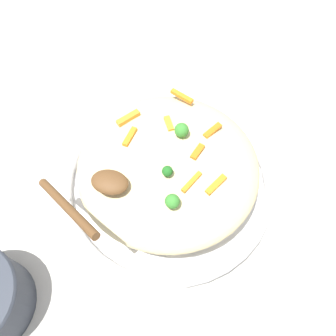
# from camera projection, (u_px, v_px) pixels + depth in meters

# --- Properties ---
(ground_plane) EXTENTS (2.40, 2.40, 0.00)m
(ground_plane) POSITION_uv_depth(u_px,v_px,m) (168.00, 186.00, 0.61)
(ground_plane) COLOR beige
(serving_bowl) EXTENTS (0.37, 0.37, 0.04)m
(serving_bowl) POSITION_uv_depth(u_px,v_px,m) (168.00, 181.00, 0.59)
(serving_bowl) COLOR silver
(serving_bowl) RESTS_ON ground_plane
(pasta_mound) EXTENTS (0.30, 0.29, 0.08)m
(pasta_mound) POSITION_uv_depth(u_px,v_px,m) (168.00, 166.00, 0.54)
(pasta_mound) COLOR beige
(pasta_mound) RESTS_ON serving_bowl
(carrot_piece_0) EXTENTS (0.03, 0.04, 0.01)m
(carrot_piece_0) POSITION_uv_depth(u_px,v_px,m) (216.00, 185.00, 0.49)
(carrot_piece_0) COLOR orange
(carrot_piece_0) RESTS_ON pasta_mound
(carrot_piece_1) EXTENTS (0.01, 0.04, 0.01)m
(carrot_piece_1) POSITION_uv_depth(u_px,v_px,m) (130.00, 137.00, 0.53)
(carrot_piece_1) COLOR orange
(carrot_piece_1) RESTS_ON pasta_mound
(carrot_piece_2) EXTENTS (0.04, 0.02, 0.01)m
(carrot_piece_2) POSITION_uv_depth(u_px,v_px,m) (182.00, 96.00, 0.57)
(carrot_piece_2) COLOR orange
(carrot_piece_2) RESTS_ON pasta_mound
(carrot_piece_3) EXTENTS (0.02, 0.03, 0.01)m
(carrot_piece_3) POSITION_uv_depth(u_px,v_px,m) (169.00, 124.00, 0.54)
(carrot_piece_3) COLOR orange
(carrot_piece_3) RESTS_ON pasta_mound
(carrot_piece_4) EXTENTS (0.02, 0.03, 0.01)m
(carrot_piece_4) POSITION_uv_depth(u_px,v_px,m) (197.00, 152.00, 0.51)
(carrot_piece_4) COLOR orange
(carrot_piece_4) RESTS_ON pasta_mound
(carrot_piece_5) EXTENTS (0.03, 0.04, 0.01)m
(carrot_piece_5) POSITION_uv_depth(u_px,v_px,m) (128.00, 118.00, 0.55)
(carrot_piece_5) COLOR orange
(carrot_piece_5) RESTS_ON pasta_mound
(carrot_piece_6) EXTENTS (0.03, 0.04, 0.01)m
(carrot_piece_6) POSITION_uv_depth(u_px,v_px,m) (212.00, 131.00, 0.54)
(carrot_piece_6) COLOR orange
(carrot_piece_6) RESTS_ON pasta_mound
(carrot_piece_7) EXTENTS (0.02, 0.04, 0.01)m
(carrot_piece_7) POSITION_uv_depth(u_px,v_px,m) (192.00, 182.00, 0.49)
(carrot_piece_7) COLOR orange
(carrot_piece_7) RESTS_ON pasta_mound
(broccoli_floret_0) EXTENTS (0.02, 0.02, 0.03)m
(broccoli_floret_0) POSITION_uv_depth(u_px,v_px,m) (172.00, 201.00, 0.46)
(broccoli_floret_0) COLOR #377928
(broccoli_floret_0) RESTS_ON pasta_mound
(broccoli_floret_1) EXTENTS (0.02, 0.02, 0.02)m
(broccoli_floret_1) POSITION_uv_depth(u_px,v_px,m) (167.00, 171.00, 0.48)
(broccoli_floret_1) COLOR #205B1C
(broccoli_floret_1) RESTS_ON pasta_mound
(broccoli_floret_2) EXTENTS (0.02, 0.02, 0.03)m
(broccoli_floret_2) POSITION_uv_depth(u_px,v_px,m) (182.00, 130.00, 0.52)
(broccoli_floret_2) COLOR #377928
(broccoli_floret_2) RESTS_ON pasta_mound
(serving_spoon) EXTENTS (0.13, 0.12, 0.06)m
(serving_spoon) POSITION_uv_depth(u_px,v_px,m) (96.00, 190.00, 0.46)
(serving_spoon) COLOR brown
(serving_spoon) RESTS_ON pasta_mound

